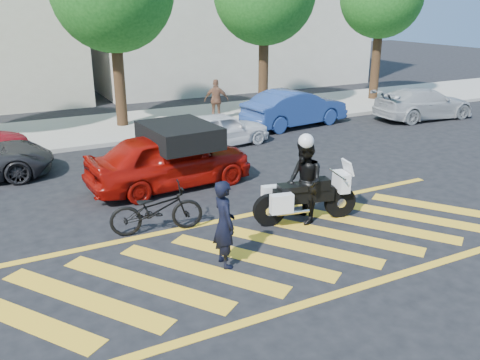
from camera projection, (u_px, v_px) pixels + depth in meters
name	position (u px, v px, depth m)	size (l,w,h in m)	color
ground	(277.00, 251.00, 10.45)	(90.00, 90.00, 0.00)	black
sidewalk	(123.00, 127.00, 20.48)	(60.00, 5.00, 0.15)	#9E998E
crosswalk	(275.00, 251.00, 10.43)	(12.33, 4.00, 0.01)	yellow
officer_bike	(224.00, 224.00, 9.61)	(0.63, 0.41, 1.73)	black
bicycle	(156.00, 209.00, 11.13)	(0.71, 2.04, 1.07)	black
police_motorcycle	(304.00, 197.00, 11.66)	(2.50, 1.00, 1.11)	black
officer_moto	(304.00, 182.00, 11.52)	(0.94, 0.73, 1.94)	black
red_convertible	(170.00, 160.00, 13.84)	(1.82, 4.52, 1.54)	#940C06
parked_mid_right	(221.00, 129.00, 17.83)	(1.43, 3.54, 1.21)	silver
parked_right	(295.00, 108.00, 20.68)	(1.57, 4.51, 1.49)	navy
parked_far_right	(424.00, 103.00, 22.01)	(1.87, 4.59, 1.33)	#9B9FA2
pedestrian_right	(216.00, 100.00, 20.97)	(0.99, 0.41, 1.70)	brown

